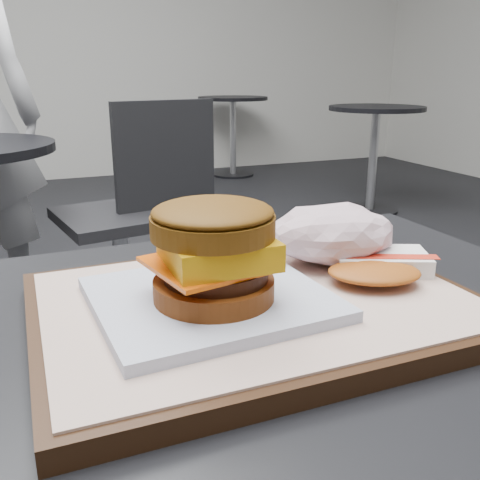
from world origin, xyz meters
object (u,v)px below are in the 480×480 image
breakfast_sandwich (213,263)px  crumpled_wrapper (333,234)px  hash_brown (378,266)px  neighbor_chair (136,202)px  serving_tray (256,306)px

breakfast_sandwich → crumpled_wrapper: breakfast_sandwich is taller
hash_brown → neighbor_chair: bearing=87.3°
serving_tray → hash_brown: hash_brown is taller
serving_tray → crumpled_wrapper: size_ratio=2.88×
breakfast_sandwich → crumpled_wrapper: size_ratio=1.51×
crumpled_wrapper → neighbor_chair: 1.54m
crumpled_wrapper → neighbor_chair: bearing=86.6°
serving_tray → breakfast_sandwich: bearing=-168.5°
breakfast_sandwich → hash_brown: bearing=2.6°
hash_brown → neighbor_chair: 1.59m
hash_brown → crumpled_wrapper: crumpled_wrapper is taller
crumpled_wrapper → hash_brown: bearing=-72.4°
breakfast_sandwich → neighbor_chair: breakfast_sandwich is taller
hash_brown → breakfast_sandwich: bearing=-177.4°
breakfast_sandwich → crumpled_wrapper: 0.17m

